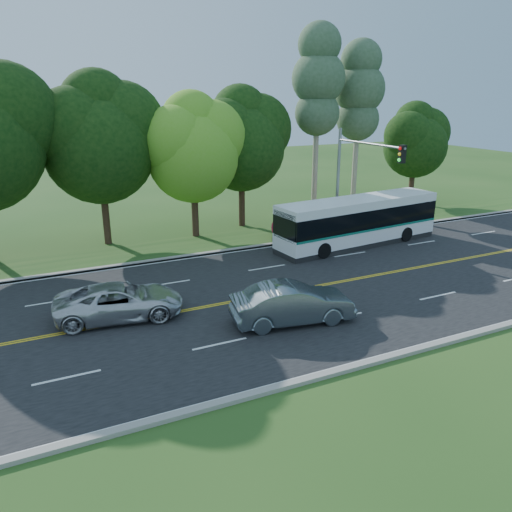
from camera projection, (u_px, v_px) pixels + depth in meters
name	position (u px, v px, depth m)	size (l,w,h in m)	color
ground	(308.00, 288.00, 24.40)	(120.00, 120.00, 0.00)	#244B19
road	(308.00, 288.00, 24.40)	(60.00, 14.00, 0.02)	black
curb_north	(247.00, 248.00, 30.52)	(60.00, 0.30, 0.15)	gray
curb_south	(409.00, 352.00, 18.24)	(60.00, 0.30, 0.15)	gray
grass_verge	(236.00, 240.00, 32.11)	(60.00, 4.00, 0.10)	#244B19
lane_markings	(306.00, 288.00, 24.36)	(57.60, 13.82, 0.00)	gold
tree_row	(137.00, 133.00, 30.62)	(44.70, 9.10, 13.84)	black
bougainvillea_hedge	(337.00, 221.00, 34.10)	(9.50, 2.25, 1.50)	maroon
traffic_signal	(356.00, 169.00, 30.23)	(0.42, 6.10, 7.00)	gray
transit_bus	(358.00, 222.00, 30.95)	(11.34, 3.55, 2.92)	white
sedan	(293.00, 303.00, 20.50)	(1.76, 5.05, 1.66)	slate
suv	(120.00, 301.00, 20.96)	(2.44, 5.30, 1.47)	silver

